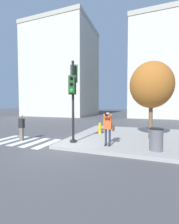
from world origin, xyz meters
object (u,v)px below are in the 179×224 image
Objects in this scene: traffic_signal_pole at (73,90)px; street_tree at (151,85)px; pedestrian_distant at (22,127)px; fire_hydrant at (100,128)px; person_photographer at (108,126)px; trash_bin at (156,139)px.

street_tree is at bearing 31.27° from traffic_signal_pole.
traffic_signal_pole is 0.96× the size of street_tree.
pedestrian_distant reaches higher than fire_hydrant.
fire_hydrant is at bearing 113.54° from person_photographer.
street_tree is at bearing 93.12° from trash_bin.
person_photographer is at bearing 177.95° from trash_bin.
traffic_signal_pole is 4.19m from pedestrian_distant.
fire_hydrant is 0.78× the size of trash_bin.
traffic_signal_pole reaches higher than person_photographer.
traffic_signal_pole reaches higher than trash_bin.
fire_hydrant is at bearing 173.48° from street_tree.
trash_bin reaches higher than fire_hydrant.
traffic_signal_pole is at bearing -148.73° from street_tree.
person_photographer is 0.36× the size of street_tree.
person_photographer is 5.55m from pedestrian_distant.
trash_bin is (0.14, -2.58, -2.78)m from street_tree.
fire_hydrant is (-1.26, 2.89, -0.62)m from person_photographer.
pedestrian_distant is at bearing -179.01° from person_photographer.
trash_bin is at bearing 0.11° from pedestrian_distant.
person_photographer is at bearing -130.17° from street_tree.
street_tree is at bearing -6.52° from fire_hydrant.
street_tree is 3.80m from trash_bin.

